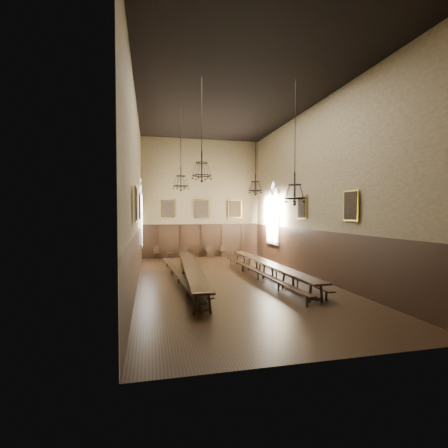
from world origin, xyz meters
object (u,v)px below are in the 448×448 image
object	(u,v)px
bench_left_inner	(199,276)
chair_5	(223,253)
chandelier_front_left	(202,169)
chandelier_front_right	(295,191)
bench_left_outer	(178,277)
chair_3	(197,254)
chandelier_back_right	(255,185)
chandelier_back_left	(181,181)
chair_0	(157,255)
chair_4	(209,254)
chair_1	(170,255)
bench_right_outer	(276,273)
bench_right_inner	(258,274)
chair_2	(184,255)
table_right	(268,270)
table_left	(191,275)

from	to	relation	value
bench_left_inner	chair_5	distance (m)	8.99
chandelier_front_left	chandelier_front_right	xyz separation A→B (m)	(3.88, -0.63, -0.90)
bench_left_outer	chair_3	distance (m)	8.77
bench_left_inner	chandelier_back_right	xyz separation A→B (m)	(3.63, 2.19, 4.72)
bench_left_inner	chandelier_back_left	xyz separation A→B (m)	(-0.70, 1.96, 4.87)
chair_0	bench_left_inner	bearing A→B (deg)	-93.05
chair_4	chandelier_back_left	distance (m)	8.48
bench_left_inner	chair_4	xyz separation A→B (m)	(2.02, 8.34, -0.01)
chair_1	chair_4	size ratio (longest dim) A/B	1.06
bench_left_outer	chair_0	world-z (taller)	chair_0
chair_5	chair_3	bearing A→B (deg)	178.46
chandelier_front_left	chair_4	bearing A→B (deg)	78.14
bench_right_outer	chair_3	xyz separation A→B (m)	(-2.96, 8.36, 0.01)
chandelier_front_left	chandelier_front_right	size ratio (longest dim) A/B	0.81
chandelier_front_right	bench_right_inner	bearing A→B (deg)	104.61
chair_0	bench_right_inner	bearing A→B (deg)	-76.80
chair_0	chair_2	size ratio (longest dim) A/B	1.07
chandelier_front_right	bench_left_outer	bearing A→B (deg)	148.99
chair_5	chandelier_back_left	world-z (taller)	chandelier_back_left
table_right	bench_left_inner	distance (m)	3.61
bench_right_inner	chandelier_front_right	bearing A→B (deg)	-75.39
bench_right_inner	chandelier_front_left	world-z (taller)	chandelier_front_left
table_left	bench_left_inner	xyz separation A→B (m)	(0.43, 0.31, -0.15)
chandelier_front_left	chair_1	bearing A→B (deg)	93.85
chair_2	table_right	bearing A→B (deg)	-47.75
table_right	bench_left_outer	world-z (taller)	table_right
chandelier_back_right	chandelier_front_left	distance (m)	6.01
chair_3	chandelier_front_right	distance (m)	12.29
chair_0	chair_1	size ratio (longest dim) A/B	1.04
bench_left_inner	chair_3	xyz separation A→B (m)	(1.08, 8.30, 0.02)
chair_3	chandelier_front_left	size ratio (longest dim) A/B	0.23
bench_right_inner	chair_4	bearing A→B (deg)	96.06
table_left	bench_right_inner	distance (m)	3.38
bench_right_inner	chandelier_back_right	bearing A→B (deg)	74.76
table_right	chair_5	bearing A→B (deg)	93.41
bench_left_inner	bench_right_outer	size ratio (longest dim) A/B	0.97
table_left	chair_2	size ratio (longest dim) A/B	12.18
chandelier_back_left	chandelier_front_right	size ratio (longest dim) A/B	0.83
chair_2	chair_5	xyz separation A→B (m)	(2.98, 0.14, -0.00)
bench_left_inner	chair_1	size ratio (longest dim) A/B	10.49
chair_0	chair_5	bearing A→B (deg)	-15.09
bench_left_outer	chair_1	size ratio (longest dim) A/B	11.73
bench_right_outer	table_left	bearing A→B (deg)	-176.75
table_right	chair_3	world-z (taller)	chair_3
table_left	bench_right_outer	xyz separation A→B (m)	(4.47, 0.25, -0.14)
bench_left_outer	bench_left_inner	xyz separation A→B (m)	(1.04, 0.21, -0.03)
table_right	chandelier_front_right	distance (m)	4.96
table_right	chandelier_back_right	bearing A→B (deg)	89.39
table_right	chair_0	bearing A→B (deg)	123.40
bench_right_outer	chandelier_back_left	world-z (taller)	chandelier_back_left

